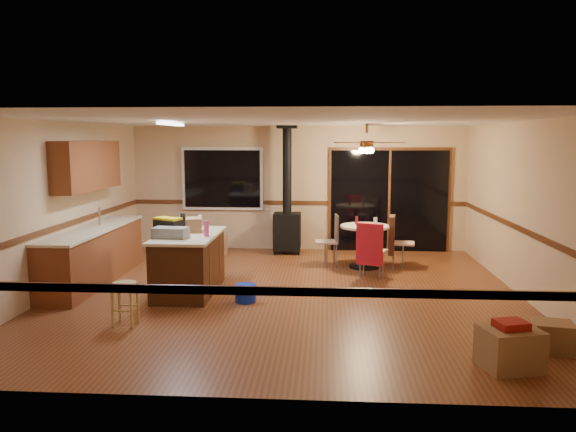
# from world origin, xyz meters

# --- Properties ---
(floor) EXTENTS (7.00, 7.00, 0.00)m
(floor) POSITION_xyz_m (0.00, 0.00, 0.00)
(floor) COLOR brown
(floor) RESTS_ON ground
(ceiling) EXTENTS (7.00, 7.00, 0.00)m
(ceiling) POSITION_xyz_m (0.00, 0.00, 2.60)
(ceiling) COLOR silver
(ceiling) RESTS_ON ground
(wall_back) EXTENTS (7.00, 0.00, 7.00)m
(wall_back) POSITION_xyz_m (0.00, 3.50, 1.30)
(wall_back) COLOR tan
(wall_back) RESTS_ON ground
(wall_front) EXTENTS (7.00, 0.00, 7.00)m
(wall_front) POSITION_xyz_m (0.00, -3.50, 1.30)
(wall_front) COLOR tan
(wall_front) RESTS_ON ground
(wall_left) EXTENTS (0.00, 7.00, 7.00)m
(wall_left) POSITION_xyz_m (-3.50, 0.00, 1.30)
(wall_left) COLOR tan
(wall_left) RESTS_ON ground
(wall_right) EXTENTS (0.00, 7.00, 7.00)m
(wall_right) POSITION_xyz_m (3.50, 0.00, 1.30)
(wall_right) COLOR tan
(wall_right) RESTS_ON ground
(chair_rail) EXTENTS (7.00, 7.00, 0.08)m
(chair_rail) POSITION_xyz_m (0.00, 0.00, 1.00)
(chair_rail) COLOR #4E2913
(chair_rail) RESTS_ON ground
(window) EXTENTS (1.72, 0.10, 1.32)m
(window) POSITION_xyz_m (-1.60, 3.45, 1.50)
(window) COLOR black
(window) RESTS_ON ground
(sliding_door) EXTENTS (2.52, 0.10, 2.10)m
(sliding_door) POSITION_xyz_m (1.90, 3.45, 1.05)
(sliding_door) COLOR black
(sliding_door) RESTS_ON ground
(lower_cabinets) EXTENTS (0.60, 3.00, 0.86)m
(lower_cabinets) POSITION_xyz_m (-3.20, 0.50, 0.43)
(lower_cabinets) COLOR brown
(lower_cabinets) RESTS_ON ground
(countertop) EXTENTS (0.64, 3.04, 0.04)m
(countertop) POSITION_xyz_m (-3.20, 0.50, 0.88)
(countertop) COLOR beige
(countertop) RESTS_ON lower_cabinets
(upper_cabinets) EXTENTS (0.35, 2.00, 0.80)m
(upper_cabinets) POSITION_xyz_m (-3.33, 0.70, 1.90)
(upper_cabinets) COLOR brown
(upper_cabinets) RESTS_ON ground
(kitchen_island) EXTENTS (0.88, 1.68, 0.90)m
(kitchen_island) POSITION_xyz_m (-1.50, 0.00, 0.45)
(kitchen_island) COLOR #391D0E
(kitchen_island) RESTS_ON ground
(wood_stove) EXTENTS (0.55, 0.50, 2.52)m
(wood_stove) POSITION_xyz_m (-0.20, 3.05, 0.73)
(wood_stove) COLOR black
(wood_stove) RESTS_ON ground
(ceiling_fan) EXTENTS (0.24, 0.24, 0.55)m
(ceiling_fan) POSITION_xyz_m (1.30, 1.83, 2.21)
(ceiling_fan) COLOR brown
(ceiling_fan) RESTS_ON ceiling
(fluorescent_strip) EXTENTS (0.10, 1.20, 0.04)m
(fluorescent_strip) POSITION_xyz_m (-1.80, 0.30, 2.56)
(fluorescent_strip) COLOR white
(fluorescent_strip) RESTS_ON ceiling
(toolbox_grey) EXTENTS (0.53, 0.33, 0.15)m
(toolbox_grey) POSITION_xyz_m (-1.68, -0.34, 0.98)
(toolbox_grey) COLOR slate
(toolbox_grey) RESTS_ON kitchen_island
(toolbox_black) EXTENTS (0.46, 0.36, 0.22)m
(toolbox_black) POSITION_xyz_m (-1.80, -0.03, 1.01)
(toolbox_black) COLOR black
(toolbox_black) RESTS_ON kitchen_island
(toolbox_yellow_lid) EXTENTS (0.46, 0.36, 0.03)m
(toolbox_yellow_lid) POSITION_xyz_m (-1.80, -0.03, 1.14)
(toolbox_yellow_lid) COLOR gold
(toolbox_yellow_lid) RESTS_ON toolbox_black
(box_on_island) EXTENTS (0.30, 0.37, 0.22)m
(box_on_island) POSITION_xyz_m (-1.46, 0.21, 1.01)
(box_on_island) COLOR olive
(box_on_island) RESTS_ON kitchen_island
(bottle_dark) EXTENTS (0.10, 0.10, 0.27)m
(bottle_dark) POSITION_xyz_m (-1.67, 0.35, 1.04)
(bottle_dark) COLOR black
(bottle_dark) RESTS_ON kitchen_island
(bottle_pink) EXTENTS (0.10, 0.10, 0.24)m
(bottle_pink) POSITION_xyz_m (-1.18, -0.18, 1.02)
(bottle_pink) COLOR #D84C8C
(bottle_pink) RESTS_ON kitchen_island
(bottle_white) EXTENTS (0.08, 0.08, 0.20)m
(bottle_white) POSITION_xyz_m (-1.47, 0.72, 1.00)
(bottle_white) COLOR white
(bottle_white) RESTS_ON kitchen_island
(bar_stool) EXTENTS (0.33, 0.33, 0.55)m
(bar_stool) POSITION_xyz_m (-1.93, -1.59, 0.27)
(bar_stool) COLOR tan
(bar_stool) RESTS_ON floor
(blue_bucket) EXTENTS (0.35, 0.35, 0.25)m
(blue_bucket) POSITION_xyz_m (-0.56, -0.48, 0.13)
(blue_bucket) COLOR #0D27BB
(blue_bucket) RESTS_ON floor
(dining_table) EXTENTS (0.89, 0.89, 0.78)m
(dining_table) POSITION_xyz_m (1.30, 1.83, 0.53)
(dining_table) COLOR black
(dining_table) RESTS_ON ground
(glass_red) EXTENTS (0.08, 0.08, 0.16)m
(glass_red) POSITION_xyz_m (1.15, 1.93, 0.86)
(glass_red) COLOR #590C14
(glass_red) RESTS_ON dining_table
(glass_cream) EXTENTS (0.07, 0.07, 0.15)m
(glass_cream) POSITION_xyz_m (1.48, 1.78, 0.86)
(glass_cream) COLOR beige
(glass_cream) RESTS_ON dining_table
(chair_left) EXTENTS (0.44, 0.44, 0.51)m
(chair_left) POSITION_xyz_m (0.70, 1.94, 0.59)
(chair_left) COLOR tan
(chair_left) RESTS_ON ground
(chair_near) EXTENTS (0.57, 0.59, 0.70)m
(chair_near) POSITION_xyz_m (1.32, 0.97, 0.60)
(chair_near) COLOR tan
(chair_near) RESTS_ON ground
(chair_right) EXTENTS (0.52, 0.48, 0.70)m
(chair_right) POSITION_xyz_m (1.82, 1.91, 0.60)
(chair_right) COLOR tan
(chair_right) RESTS_ON ground
(box_under_window) EXTENTS (0.49, 0.42, 0.35)m
(box_under_window) POSITION_xyz_m (-1.63, 2.84, 0.18)
(box_under_window) COLOR olive
(box_under_window) RESTS_ON floor
(box_corner_a) EXTENTS (0.66, 0.60, 0.42)m
(box_corner_a) POSITION_xyz_m (2.47, -2.66, 0.21)
(box_corner_a) COLOR olive
(box_corner_a) RESTS_ON floor
(box_corner_b) EXTENTS (0.47, 0.42, 0.33)m
(box_corner_b) POSITION_xyz_m (3.10, -2.14, 0.16)
(box_corner_b) COLOR olive
(box_corner_b) RESTS_ON floor
(box_small_red) EXTENTS (0.36, 0.32, 0.08)m
(box_small_red) POSITION_xyz_m (2.47, -2.66, 0.46)
(box_small_red) COLOR maroon
(box_small_red) RESTS_ON box_corner_a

